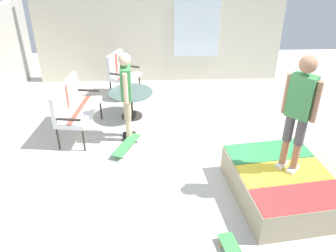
{
  "coord_description": "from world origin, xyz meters",
  "views": [
    {
      "loc": [
        -4.96,
        0.65,
        3.67
      ],
      "look_at": [
        0.14,
        0.44,
        0.7
      ],
      "focal_mm": 38.63,
      "sensor_mm": 36.0,
      "label": 1
    }
  ],
  "objects_px": {
    "person_watching": "(126,91)",
    "skateboard_by_bench": "(126,145)",
    "patio_bench": "(73,105)",
    "skate_ramp": "(283,184)",
    "patio_table": "(131,99)",
    "person_skater": "(299,107)",
    "patio_chair_near_house": "(120,71)"
  },
  "relations": [
    {
      "from": "patio_bench",
      "to": "person_skater",
      "type": "distance_m",
      "value": 4.05
    },
    {
      "from": "person_watching",
      "to": "person_skater",
      "type": "height_order",
      "value": "person_skater"
    },
    {
      "from": "skate_ramp",
      "to": "person_watching",
      "type": "height_order",
      "value": "person_watching"
    },
    {
      "from": "person_watching",
      "to": "skateboard_by_bench",
      "type": "bearing_deg",
      "value": 176.07
    },
    {
      "from": "skate_ramp",
      "to": "person_skater",
      "type": "height_order",
      "value": "person_skater"
    },
    {
      "from": "skate_ramp",
      "to": "patio_table",
      "type": "relative_size",
      "value": 2.38
    },
    {
      "from": "patio_table",
      "to": "person_watching",
      "type": "distance_m",
      "value": 1.02
    },
    {
      "from": "skate_ramp",
      "to": "person_skater",
      "type": "xyz_separation_m",
      "value": [
        0.09,
        -0.05,
        1.24
      ]
    },
    {
      "from": "skate_ramp",
      "to": "patio_chair_near_house",
      "type": "relative_size",
      "value": 2.1
    },
    {
      "from": "patio_table",
      "to": "person_skater",
      "type": "height_order",
      "value": "person_skater"
    },
    {
      "from": "skate_ramp",
      "to": "patio_bench",
      "type": "relative_size",
      "value": 1.63
    },
    {
      "from": "patio_table",
      "to": "patio_bench",
      "type": "bearing_deg",
      "value": 120.51
    },
    {
      "from": "patio_chair_near_house",
      "to": "skateboard_by_bench",
      "type": "height_order",
      "value": "patio_chair_near_house"
    },
    {
      "from": "patio_chair_near_house",
      "to": "skateboard_by_bench",
      "type": "xyz_separation_m",
      "value": [
        -2.32,
        -0.25,
        -0.53
      ]
    },
    {
      "from": "patio_table",
      "to": "skateboard_by_bench",
      "type": "bearing_deg",
      "value": 178.01
    },
    {
      "from": "skateboard_by_bench",
      "to": "person_skater",
      "type": "bearing_deg",
      "value": -117.95
    },
    {
      "from": "patio_chair_near_house",
      "to": "person_skater",
      "type": "bearing_deg",
      "value": -143.23
    },
    {
      "from": "skate_ramp",
      "to": "patio_table",
      "type": "distance_m",
      "value": 3.54
    },
    {
      "from": "skate_ramp",
      "to": "skateboard_by_bench",
      "type": "height_order",
      "value": "skate_ramp"
    },
    {
      "from": "skate_ramp",
      "to": "patio_table",
      "type": "height_order",
      "value": "patio_table"
    },
    {
      "from": "patio_bench",
      "to": "patio_chair_near_house",
      "type": "xyz_separation_m",
      "value": [
        1.7,
        -0.76,
        -0.0
      ]
    },
    {
      "from": "skateboard_by_bench",
      "to": "skate_ramp",
      "type": "bearing_deg",
      "value": -120.0
    },
    {
      "from": "person_watching",
      "to": "skate_ramp",
      "type": "bearing_deg",
      "value": -126.86
    },
    {
      "from": "patio_chair_near_house",
      "to": "patio_table",
      "type": "xyz_separation_m",
      "value": [
        -1.08,
        -0.29,
        -0.21
      ]
    },
    {
      "from": "skate_ramp",
      "to": "person_skater",
      "type": "distance_m",
      "value": 1.25
    },
    {
      "from": "patio_chair_near_house",
      "to": "skate_ramp",
      "type": "bearing_deg",
      "value": -144.36
    },
    {
      "from": "person_skater",
      "to": "skateboard_by_bench",
      "type": "xyz_separation_m",
      "value": [
        1.3,
        2.45,
        -1.39
      ]
    },
    {
      "from": "patio_bench",
      "to": "skateboard_by_bench",
      "type": "xyz_separation_m",
      "value": [
        -0.62,
        -1.01,
        -0.53
      ]
    },
    {
      "from": "patio_table",
      "to": "person_skater",
      "type": "distance_m",
      "value": 3.66
    },
    {
      "from": "patio_table",
      "to": "person_watching",
      "type": "bearing_deg",
      "value": 178.93
    },
    {
      "from": "patio_bench",
      "to": "patio_chair_near_house",
      "type": "bearing_deg",
      "value": -24.08
    },
    {
      "from": "patio_chair_near_house",
      "to": "skateboard_by_bench",
      "type": "distance_m",
      "value": 2.39
    }
  ]
}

